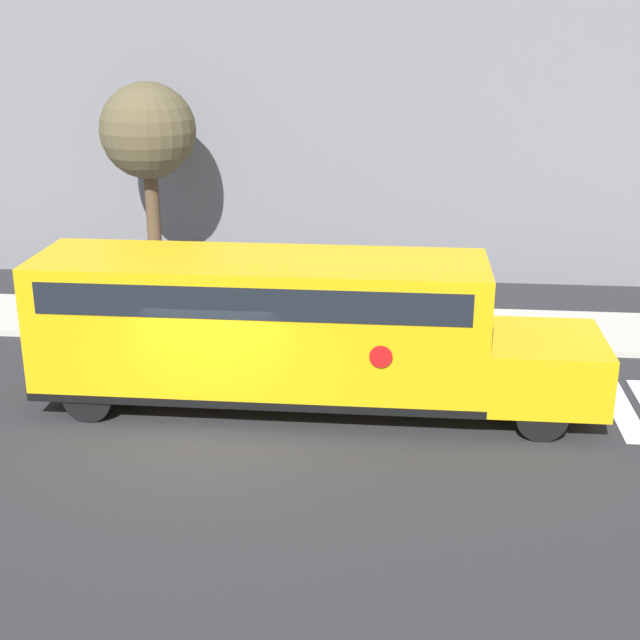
% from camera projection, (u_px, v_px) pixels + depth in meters
% --- Properties ---
extents(ground_plane, '(60.00, 60.00, 0.00)m').
position_uv_depth(ground_plane, '(209.00, 435.00, 17.46)').
color(ground_plane, '#28282B').
extents(sidewalk_strip, '(44.00, 3.00, 0.15)m').
position_uv_depth(sidewalk_strip, '(261.00, 322.00, 23.54)').
color(sidewalk_strip, '#B2ADA3').
rests_on(sidewalk_strip, ground).
extents(building_backdrop, '(32.00, 4.00, 9.61)m').
position_uv_depth(building_backdrop, '(291.00, 113.00, 28.09)').
color(building_backdrop, slate).
rests_on(building_backdrop, ground).
extents(school_bus, '(11.49, 2.57, 3.19)m').
position_uv_depth(school_bus, '(285.00, 324.00, 18.18)').
color(school_bus, '#EAA80F').
rests_on(school_bus, ground).
extents(tree_near_sidewalk, '(2.65, 2.65, 6.07)m').
position_uv_depth(tree_near_sidewalk, '(148.00, 134.00, 24.52)').
color(tree_near_sidewalk, brown).
rests_on(tree_near_sidewalk, ground).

